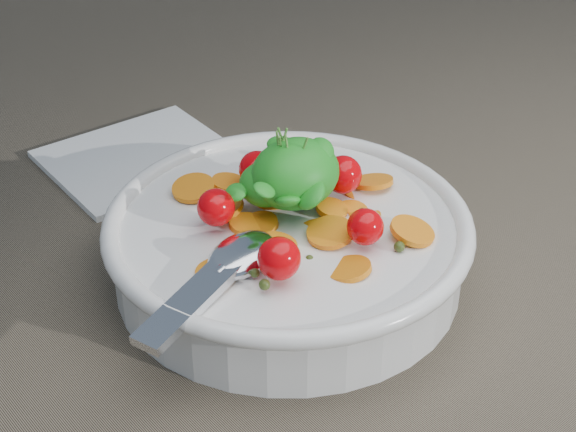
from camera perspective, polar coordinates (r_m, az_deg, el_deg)
ground at (r=0.62m, az=2.06°, el=-4.24°), size 6.00×6.00×0.00m
bowl at (r=0.61m, az=-0.02°, el=-1.72°), size 0.27×0.25×0.11m
napkin at (r=0.77m, az=-9.53°, el=3.71°), size 0.15×0.14×0.01m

